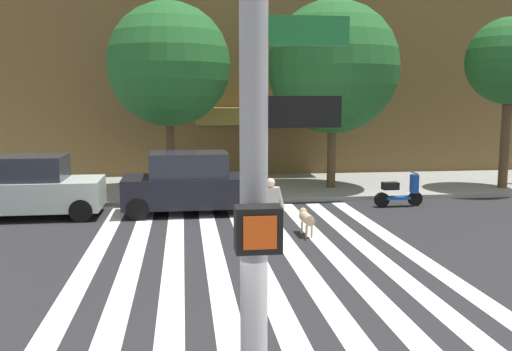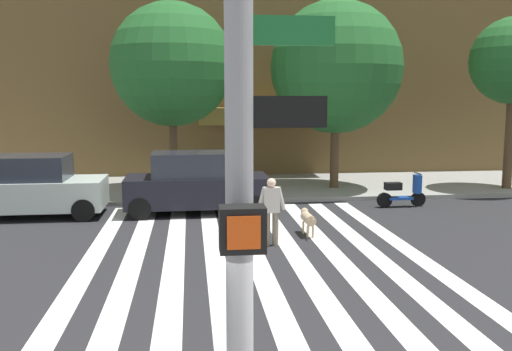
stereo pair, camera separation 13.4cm
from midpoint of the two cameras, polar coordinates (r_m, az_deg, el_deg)
The scene contains 12 objects.
ground_plane at distance 11.73m, azimuth -0.42°, elevation -9.57°, with size 160.00×160.00×0.00m, color #232326.
sidewalk_far at distance 21.67m, azimuth -3.73°, elevation -1.23°, with size 80.00×6.00×0.15m, color gray.
crosswalk_stripes at distance 11.75m, azimuth 0.16°, elevation -9.53°, with size 7.65×13.89×0.01m.
traffic_light_pole at distance 3.46m, azimuth -1.12°, elevation 7.65°, with size 0.74×0.46×5.80m.
parked_car_near_curb at distance 17.87m, azimuth -22.63°, elevation -1.11°, with size 4.29×1.97×1.84m.
parked_car_behind_first at distance 17.24m, azimuth -6.64°, elevation -0.87°, with size 4.34×1.94×1.88m.
parked_scooter at distance 18.75m, azimuth 14.16°, elevation -1.65°, with size 1.63×0.50×1.11m.
street_tree_nearest at distance 20.56m, azimuth -9.07°, elevation 11.09°, with size 4.42×4.42×6.76m.
street_tree_middle at distance 21.17m, azimuth 7.68°, elevation 10.87°, with size 4.89×4.89×6.93m.
street_tree_further at distance 22.85m, azimuth 24.30°, elevation 10.52°, with size 3.17×3.17×6.30m.
pedestrian_dog_walker at distance 13.36m, azimuth 1.19°, elevation -3.30°, with size 0.70×0.25×1.64m.
dog_on_leash at distance 14.51m, azimuth 4.89°, elevation -4.36°, with size 0.28×1.08×0.65m.
Camera 1 is at (-1.43, -3.85, 3.54)m, focal length 39.25 mm.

